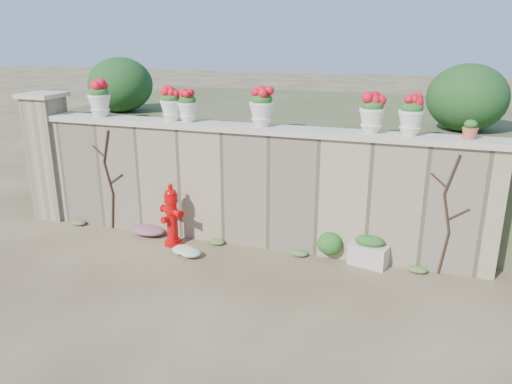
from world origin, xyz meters
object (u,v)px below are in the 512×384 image
(terracotta_pot, at_px, (470,130))
(planter_box, at_px, (369,251))
(fire_hydrant, at_px, (172,215))
(urn_pot_0, at_px, (99,99))

(terracotta_pot, bearing_deg, planter_box, -168.86)
(fire_hydrant, distance_m, terracotta_pot, 4.95)
(fire_hydrant, relative_size, terracotta_pot, 4.16)
(planter_box, xyz_separation_m, urn_pot_0, (-5.01, 0.25, 2.19))
(planter_box, height_order, urn_pot_0, urn_pot_0)
(urn_pot_0, distance_m, terracotta_pot, 6.29)
(fire_hydrant, xyz_separation_m, planter_box, (3.36, 0.29, -0.33))
(planter_box, relative_size, urn_pot_0, 1.03)
(fire_hydrant, height_order, urn_pot_0, urn_pot_0)
(fire_hydrant, relative_size, urn_pot_0, 1.73)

